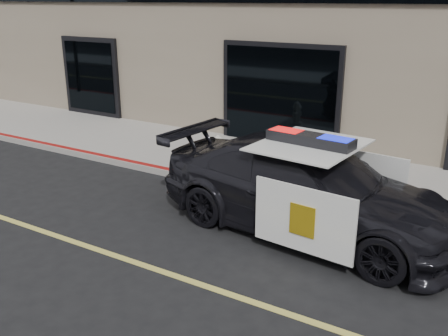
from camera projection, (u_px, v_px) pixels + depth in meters
The scene contains 4 objects.
ground at pixel (146, 266), 7.80m from camera, with size 120.00×120.00×0.00m, color black.
sidewalk_n at pixel (285, 168), 12.03m from camera, with size 60.00×3.50×0.15m, color gray.
police_car at pixel (307, 189), 8.76m from camera, with size 3.31×5.93×1.80m.
fire_hydrant at pixel (218, 151), 11.96m from camera, with size 0.33×0.46×0.73m.
Camera 1 is at (4.59, -5.27, 3.99)m, focal length 40.00 mm.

